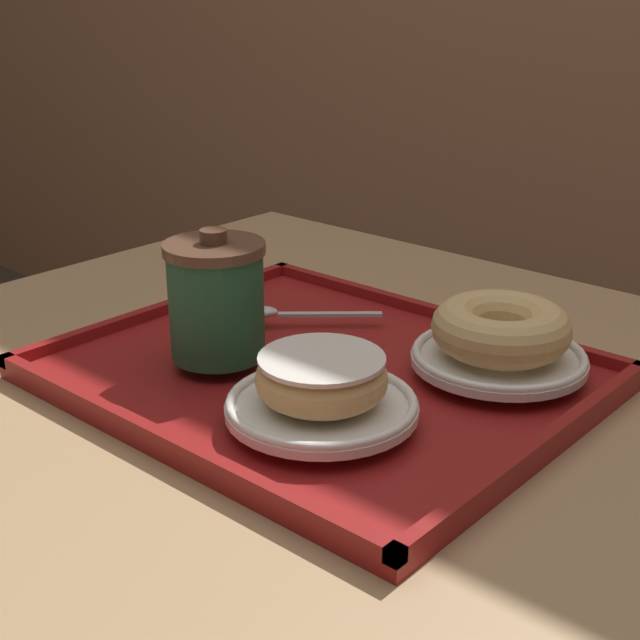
# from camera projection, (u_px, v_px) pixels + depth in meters

# --- Properties ---
(cafe_table) EXTENTS (0.98, 0.84, 0.71)m
(cafe_table) POSITION_uv_depth(u_px,v_px,m) (329.00, 512.00, 0.93)
(cafe_table) COLOR tan
(cafe_table) RESTS_ON ground_plane
(serving_tray) EXTENTS (0.48, 0.40, 0.02)m
(serving_tray) POSITION_uv_depth(u_px,v_px,m) (320.00, 375.00, 0.85)
(serving_tray) COLOR maroon
(serving_tray) RESTS_ON cafe_table
(coffee_cup_front) EXTENTS (0.10, 0.10, 0.12)m
(coffee_cup_front) POSITION_uv_depth(u_px,v_px,m) (216.00, 299.00, 0.84)
(coffee_cup_front) COLOR #235638
(coffee_cup_front) RESTS_ON serving_tray
(plate_with_chocolate_donut) EXTENTS (0.16, 0.16, 0.01)m
(plate_with_chocolate_donut) POSITION_uv_depth(u_px,v_px,m) (322.00, 405.00, 0.74)
(plate_with_chocolate_donut) COLOR white
(plate_with_chocolate_donut) RESTS_ON serving_tray
(donut_chocolate_glazed) EXTENTS (0.11, 0.11, 0.04)m
(donut_chocolate_glazed) POSITION_uv_depth(u_px,v_px,m) (322.00, 377.00, 0.73)
(donut_chocolate_glazed) COLOR #DBB270
(donut_chocolate_glazed) RESTS_ON plate_with_chocolate_donut
(plate_with_plain_donut) EXTENTS (0.16, 0.16, 0.01)m
(plate_with_plain_donut) POSITION_uv_depth(u_px,v_px,m) (499.00, 357.00, 0.83)
(plate_with_plain_donut) COLOR white
(plate_with_plain_donut) RESTS_ON serving_tray
(donut_plain) EXTENTS (0.13, 0.13, 0.04)m
(donut_plain) POSITION_uv_depth(u_px,v_px,m) (501.00, 328.00, 0.82)
(donut_plain) COLOR #DBB270
(donut_plain) RESTS_ON plate_with_plain_donut
(spoon) EXTENTS (0.12, 0.11, 0.01)m
(spoon) POSITION_uv_depth(u_px,v_px,m) (281.00, 313.00, 0.95)
(spoon) COLOR silver
(spoon) RESTS_ON serving_tray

